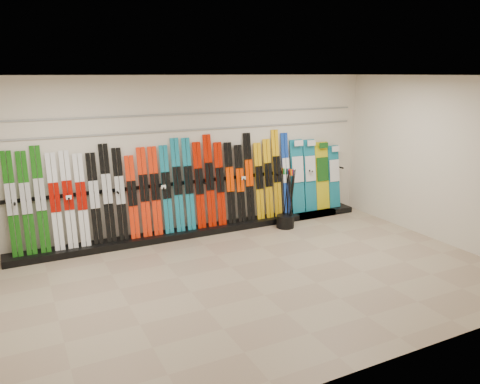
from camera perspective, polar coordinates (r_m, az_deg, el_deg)
name	(u,v)px	position (r m, az deg, el deg)	size (l,w,h in m)	color
floor	(246,280)	(7.18, 0.76, -10.68)	(8.00, 8.00, 0.00)	gray
back_wall	(186,156)	(8.93, -6.63, 4.33)	(8.00, 8.00, 0.00)	beige
right_wall	(443,161)	(9.21, 23.53, 3.53)	(5.00, 5.00, 0.00)	beige
ceiling	(247,75)	(6.51, 0.85, 14.02)	(8.00, 8.00, 0.00)	silver
ski_rack_base	(203,230)	(9.17, -4.57, -4.65)	(8.00, 0.40, 0.12)	black
skis	(167,189)	(8.76, -8.93, 0.39)	(5.37, 0.27, 1.79)	#175B10
snowboards	(315,176)	(10.28, 9.16, 1.93)	(1.25, 0.24, 1.56)	#14728C
pole_bin	(285,221)	(9.50, 5.54, -3.59)	(0.36, 0.36, 0.25)	black
ski_poles	(288,198)	(9.40, 5.88, -0.71)	(0.20, 0.29, 1.18)	black
slatwall_rail_0	(185,130)	(8.84, -6.67, 7.50)	(7.60, 0.02, 0.03)	gray
slatwall_rail_1	(185,114)	(8.81, -6.73, 9.44)	(7.60, 0.02, 0.03)	gray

